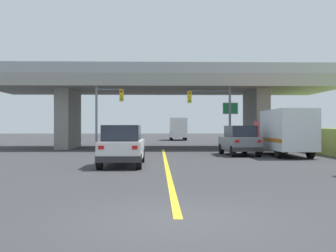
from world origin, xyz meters
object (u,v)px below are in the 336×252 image
highway_sign (230,114)px  box_truck (284,132)px  suv_crossing (239,140)px  traffic_signal_farside (105,107)px  suv_lead (123,145)px  semi_truck_distant (178,129)px  traffic_signal_nearside (215,107)px

highway_sign → box_truck: bearing=-74.0°
suv_crossing → box_truck: size_ratio=0.63×
suv_crossing → traffic_signal_farside: bearing=147.5°
suv_lead → semi_truck_distant: (4.67, 38.40, 0.65)m
highway_sign → semi_truck_distant: (-3.30, 24.12, -1.33)m
traffic_signal_farside → semi_truck_distant: (7.20, 25.83, -1.90)m
box_truck → semi_truck_distant: size_ratio=1.05×
suv_lead → box_truck: 12.13m
suv_lead → semi_truck_distant: size_ratio=0.71×
suv_lead → box_truck: (10.17, 6.58, 0.59)m
traffic_signal_farside → semi_truck_distant: 26.88m
suv_crossing → highway_sign: 7.35m
suv_crossing → box_truck: 3.00m
box_truck → highway_sign: (-2.21, 7.71, 1.40)m
box_truck → traffic_signal_nearside: size_ratio=1.26×
traffic_signal_nearside → traffic_signal_farside: (-8.95, 0.06, 0.01)m
box_truck → semi_truck_distant: (-5.51, 31.83, 0.06)m
highway_sign → semi_truck_distant: 24.38m
traffic_signal_nearside → semi_truck_distant: bearing=93.9°
traffic_signal_nearside → highway_sign: traffic_signal_nearside is taller
suv_lead → traffic_signal_farside: bearing=101.4°
suv_lead → suv_crossing: (7.31, 7.24, -0.00)m
box_truck → suv_lead: bearing=-147.1°
suv_crossing → traffic_signal_farside: (-9.84, 5.33, 2.56)m
suv_crossing → box_truck: box_truck is taller
suv_lead → traffic_signal_nearside: traffic_signal_nearside is taller
traffic_signal_farside → semi_truck_distant: bearing=74.4°
suv_lead → semi_truck_distant: bearing=83.1°
highway_sign → suv_lead: bearing=-119.1°
box_truck → traffic_signal_farside: 14.19m
traffic_signal_nearside → highway_sign: 2.41m
traffic_signal_nearside → traffic_signal_farside: 8.95m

